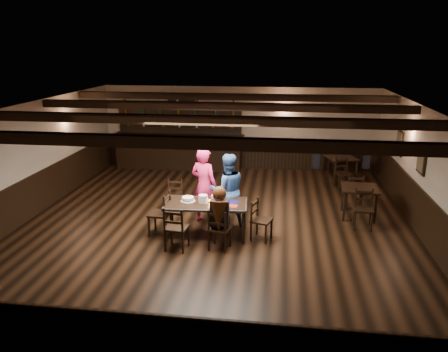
# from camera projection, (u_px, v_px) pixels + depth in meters

# --- Properties ---
(ground) EXTENTS (10.00, 10.00, 0.00)m
(ground) POSITION_uv_depth(u_px,v_px,m) (216.00, 225.00, 10.05)
(ground) COLOR black
(ground) RESTS_ON ground
(room_shell) EXTENTS (9.02, 10.02, 2.71)m
(room_shell) POSITION_uv_depth(u_px,v_px,m) (216.00, 151.00, 9.59)
(room_shell) COLOR beige
(room_shell) RESTS_ON ground
(dining_table) EXTENTS (1.81, 0.99, 0.75)m
(dining_table) POSITION_uv_depth(u_px,v_px,m) (206.00, 206.00, 9.33)
(dining_table) COLOR black
(dining_table) RESTS_ON ground
(chair_near_left) EXTENTS (0.48, 0.46, 0.93)m
(chair_near_left) POSITION_uv_depth(u_px,v_px,m) (175.00, 226.00, 8.66)
(chair_near_left) COLOR black
(chair_near_left) RESTS_ON ground
(chair_near_right) EXTENTS (0.47, 0.46, 0.87)m
(chair_near_right) POSITION_uv_depth(u_px,v_px,m) (218.00, 227.00, 8.69)
(chair_near_right) COLOR black
(chair_near_right) RESTS_ON ground
(chair_end_left) EXTENTS (0.46, 0.48, 0.96)m
(chair_end_left) POSITION_uv_depth(u_px,v_px,m) (163.00, 211.00, 9.39)
(chair_end_left) COLOR black
(chair_end_left) RESTS_ON ground
(chair_end_right) EXTENTS (0.50, 0.51, 0.87)m
(chair_end_right) POSITION_uv_depth(u_px,v_px,m) (258.00, 216.00, 9.21)
(chair_end_right) COLOR black
(chair_end_right) RESTS_ON ground
(chair_far_pushed) EXTENTS (0.41, 0.39, 0.82)m
(chair_far_pushed) POSITION_uv_depth(u_px,v_px,m) (175.00, 193.00, 10.74)
(chair_far_pushed) COLOR black
(chair_far_pushed) RESTS_ON ground
(woman_pink) EXTENTS (0.76, 0.64, 1.78)m
(woman_pink) POSITION_uv_depth(u_px,v_px,m) (204.00, 186.00, 10.00)
(woman_pink) COLOR #F52A5D
(woman_pink) RESTS_ON ground
(man_blue) EXTENTS (0.99, 0.87, 1.69)m
(man_blue) POSITION_uv_depth(u_px,v_px,m) (227.00, 190.00, 9.83)
(man_blue) COLOR #284E85
(man_blue) RESTS_ON ground
(seated_person) EXTENTS (0.37, 0.56, 0.91)m
(seated_person) POSITION_uv_depth(u_px,v_px,m) (219.00, 209.00, 8.64)
(seated_person) COLOR black
(seated_person) RESTS_ON ground
(cake) EXTENTS (0.31, 0.31, 0.10)m
(cake) POSITION_uv_depth(u_px,v_px,m) (188.00, 199.00, 9.40)
(cake) COLOR white
(cake) RESTS_ON dining_table
(plate_stack_a) EXTENTS (0.19, 0.19, 0.18)m
(plate_stack_a) POSITION_uv_depth(u_px,v_px,m) (203.00, 199.00, 9.29)
(plate_stack_a) COLOR white
(plate_stack_a) RESTS_ON dining_table
(plate_stack_b) EXTENTS (0.15, 0.15, 0.18)m
(plate_stack_b) POSITION_uv_depth(u_px,v_px,m) (215.00, 199.00, 9.28)
(plate_stack_b) COLOR white
(plate_stack_b) RESTS_ON dining_table
(tea_light) EXTENTS (0.04, 0.04, 0.06)m
(tea_light) POSITION_uv_depth(u_px,v_px,m) (209.00, 201.00, 9.35)
(tea_light) COLOR #A5A8AD
(tea_light) RESTS_ON dining_table
(salt_shaker) EXTENTS (0.04, 0.04, 0.09)m
(salt_shaker) POSITION_uv_depth(u_px,v_px,m) (220.00, 203.00, 9.15)
(salt_shaker) COLOR silver
(salt_shaker) RESTS_ON dining_table
(pepper_shaker) EXTENTS (0.03, 0.03, 0.09)m
(pepper_shaker) POSITION_uv_depth(u_px,v_px,m) (226.00, 202.00, 9.21)
(pepper_shaker) COLOR #A5A8AD
(pepper_shaker) RESTS_ON dining_table
(drink_glass) EXTENTS (0.08, 0.08, 0.13)m
(drink_glass) POSITION_uv_depth(u_px,v_px,m) (219.00, 198.00, 9.39)
(drink_glass) COLOR silver
(drink_glass) RESTS_ON dining_table
(menu_red) EXTENTS (0.31, 0.23, 0.00)m
(menu_red) POSITION_uv_depth(u_px,v_px,m) (231.00, 206.00, 9.14)
(menu_red) COLOR maroon
(menu_red) RESTS_ON dining_table
(menu_blue) EXTENTS (0.38, 0.32, 0.00)m
(menu_blue) POSITION_uv_depth(u_px,v_px,m) (231.00, 202.00, 9.37)
(menu_blue) COLOR #0E0D42
(menu_blue) RESTS_ON dining_table
(bar_counter) EXTENTS (4.34, 0.70, 2.20)m
(bar_counter) POSITION_uv_depth(u_px,v_px,m) (179.00, 147.00, 14.57)
(bar_counter) COLOR black
(bar_counter) RESTS_ON ground
(back_table_a) EXTENTS (0.90, 0.90, 0.75)m
(back_table_a) POSITION_uv_depth(u_px,v_px,m) (359.00, 191.00, 10.36)
(back_table_a) COLOR black
(back_table_a) RESTS_ON ground
(back_table_b) EXTENTS (1.04, 1.04, 0.75)m
(back_table_b) POSITION_uv_depth(u_px,v_px,m) (341.00, 161.00, 13.12)
(back_table_b) COLOR black
(back_table_b) RESTS_ON ground
(bg_patron_left) EXTENTS (0.26, 0.38, 0.75)m
(bg_patron_left) POSITION_uv_depth(u_px,v_px,m) (317.00, 155.00, 13.03)
(bg_patron_left) COLOR black
(bg_patron_left) RESTS_ON ground
(bg_patron_right) EXTENTS (0.30, 0.40, 0.75)m
(bg_patron_right) POSITION_uv_depth(u_px,v_px,m) (367.00, 155.00, 12.96)
(bg_patron_right) COLOR black
(bg_patron_right) RESTS_ON ground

